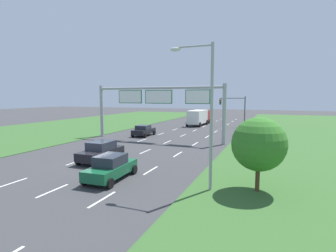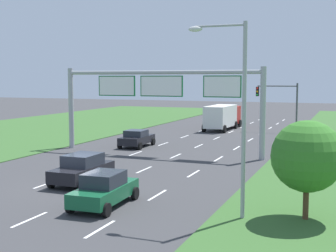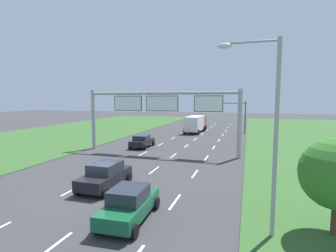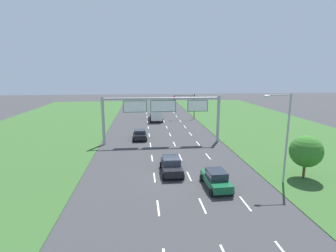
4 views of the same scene
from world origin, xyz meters
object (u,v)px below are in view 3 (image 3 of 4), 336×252
Objects in this scene: car_lead_silver at (105,175)px; street_lamp at (267,121)px; car_mid_lane at (142,141)px; traffic_light_mast at (234,111)px; sign_gantry at (161,108)px; car_near_red at (129,204)px; box_truck at (196,123)px.

car_lead_silver is 0.53× the size of street_lamp.
car_mid_lane is (-3.33, 14.41, -0.09)m from car_lead_silver.
car_lead_silver is 32.39m from traffic_light_mast.
street_lamp is at bearing -19.89° from car_lead_silver.
street_lamp is at bearing -84.88° from traffic_light_mast.
car_lead_silver is 0.26× the size of sign_gantry.
sign_gantry reaches higher than car_mid_lane.
box_truck is (-3.51, 35.13, 0.80)m from car_near_red.
traffic_light_mast is at bearing 77.77° from car_lead_silver.
car_near_red is 0.97× the size of car_lead_silver.
sign_gantry is (-0.08, -19.40, 3.34)m from box_truck.
car_lead_silver is 12.51m from sign_gantry.
car_near_red is at bearing -176.67° from street_lamp.
car_near_red is 0.51× the size of street_lamp.
sign_gantry is at bearing 100.53° from car_near_red.
box_truck reaches higher than car_mid_lane.
car_mid_lane is 20.11m from traffic_light_mast.
sign_gantry is at bearing -108.74° from traffic_light_mast.
traffic_light_mast is (6.61, 0.32, 2.24)m from box_truck.
sign_gantry reaches higher than car_near_red.
traffic_light_mast is (6.69, 19.72, -1.10)m from sign_gantry.
car_lead_silver is at bearing 130.64° from car_near_red.
sign_gantry is 3.08× the size of traffic_light_mast.
street_lamp is at bearing -73.01° from box_truck.
street_lamp reaches higher than car_near_red.
car_near_red is 19.60m from car_mid_lane.
sign_gantry is (3.39, -2.59, 4.19)m from car_mid_lane.
car_lead_silver reaches higher than car_mid_lane.
car_near_red is 35.32m from box_truck.
car_lead_silver is 0.53× the size of box_truck.
street_lamp is (6.25, 0.36, 4.25)m from car_near_red.
traffic_light_mast reaches higher than box_truck.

